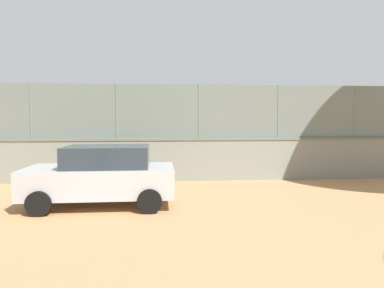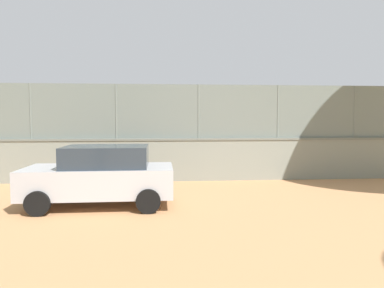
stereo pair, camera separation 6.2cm
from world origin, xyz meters
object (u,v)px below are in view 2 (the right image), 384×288
at_px(parked_car_silver, 101,175).
at_px(spare_ball_by_wall, 278,176).
at_px(player_at_service_line, 270,149).
at_px(player_near_wall_returning, 156,138).
at_px(sports_ball, 307,149).

bearing_deg(parked_car_silver, spare_ball_by_wall, -144.65).
bearing_deg(player_at_service_line, spare_ball_by_wall, 83.95).
xyz_separation_m(player_at_service_line, spare_ball_by_wall, (0.19, 1.79, -0.93)).
relative_size(player_near_wall_returning, parked_car_silver, 0.42).
bearing_deg(spare_ball_by_wall, sports_ball, -147.42).
distance_m(sports_ball, spare_ball_by_wall, 2.19).
xyz_separation_m(sports_ball, spare_ball_by_wall, (1.63, 1.04, -1.01)).
distance_m(player_at_service_line, sports_ball, 1.63).
bearing_deg(player_near_wall_returning, player_at_service_line, 120.57).
bearing_deg(player_near_wall_returning, spare_ball_by_wall, 115.66).
bearing_deg(sports_ball, parked_car_silver, 34.79).
bearing_deg(spare_ball_by_wall, player_at_service_line, -96.05).
relative_size(sports_ball, parked_car_silver, 0.03).
xyz_separation_m(player_near_wall_returning, spare_ball_by_wall, (-5.45, 11.34, -0.93)).
height_order(player_at_service_line, spare_ball_by_wall, player_at_service_line).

